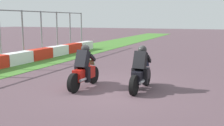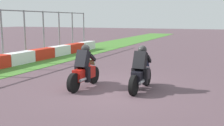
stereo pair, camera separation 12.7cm
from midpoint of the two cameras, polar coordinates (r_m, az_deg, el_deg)
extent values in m
plane|color=#553F47|center=(9.19, -0.28, -5.59)|extent=(120.00, 120.00, 0.00)
cube|color=white|center=(15.02, -19.74, 0.96)|extent=(1.80, 0.60, 0.64)
cube|color=red|center=(16.40, -15.43, 1.84)|extent=(1.80, 0.60, 0.64)
cube|color=white|center=(17.87, -11.79, 2.57)|extent=(1.80, 0.60, 0.64)
cube|color=red|center=(19.39, -8.72, 3.18)|extent=(1.80, 0.60, 0.64)
cube|color=white|center=(20.97, -6.10, 3.69)|extent=(1.80, 0.60, 0.64)
cylinder|color=slate|center=(15.61, -23.12, 5.24)|extent=(0.10, 0.10, 2.91)
cylinder|color=slate|center=(16.89, -18.79, 5.75)|extent=(0.10, 0.10, 2.91)
cylinder|color=slate|center=(18.25, -15.08, 6.16)|extent=(0.10, 0.10, 2.91)
cylinder|color=slate|center=(19.68, -11.89, 6.49)|extent=(0.10, 0.10, 2.91)
cylinder|color=slate|center=(21.17, -9.14, 6.76)|extent=(0.10, 0.10, 2.91)
cylinder|color=slate|center=(22.69, -6.75, 6.98)|extent=(0.10, 0.10, 2.91)
cylinder|color=black|center=(9.71, 7.04, -2.91)|extent=(0.64, 0.15, 0.64)
cylinder|color=black|center=(8.41, 4.32, -4.79)|extent=(0.64, 0.15, 0.64)
cube|color=black|center=(9.02, 5.80, -2.67)|extent=(1.10, 0.33, 0.40)
ellipsoid|color=black|center=(9.06, 6.02, -0.69)|extent=(0.48, 0.30, 0.24)
cube|color=red|center=(8.54, 4.76, -3.20)|extent=(0.06, 0.16, 0.08)
cylinder|color=#A5A5AD|center=(8.67, 6.09, -4.04)|extent=(0.42, 0.10, 0.10)
cube|color=black|center=(8.83, 5.65, 0.51)|extent=(0.49, 0.40, 0.66)
sphere|color=#272728|center=(8.99, 6.12, 2.85)|extent=(0.30, 0.30, 0.30)
cube|color=#435175|center=(9.43, 6.76, -0.06)|extent=(0.16, 0.26, 0.23)
cube|color=black|center=(8.97, 4.34, -2.71)|extent=(0.18, 0.14, 0.52)
cube|color=black|center=(8.85, 6.79, -2.92)|extent=(0.18, 0.14, 0.52)
cube|color=black|center=(9.24, 5.32, 1.03)|extent=(0.39, 0.10, 0.31)
cube|color=black|center=(9.14, 7.46, 0.90)|extent=(0.39, 0.10, 0.31)
cylinder|color=black|center=(9.97, -4.38, -2.54)|extent=(0.64, 0.14, 0.64)
cylinder|color=black|center=(8.78, -8.61, -4.26)|extent=(0.64, 0.14, 0.64)
cube|color=#B41710|center=(9.33, -6.38, -2.27)|extent=(1.10, 0.33, 0.40)
ellipsoid|color=#B41710|center=(9.36, -6.11, -0.36)|extent=(0.48, 0.30, 0.24)
cube|color=red|center=(8.90, -8.00, -2.75)|extent=(0.06, 0.16, 0.08)
cylinder|color=#A5A5AD|center=(8.98, -6.58, -3.58)|extent=(0.42, 0.10, 0.10)
cube|color=black|center=(9.16, -6.75, 0.80)|extent=(0.49, 0.40, 0.66)
sphere|color=#272728|center=(9.30, -6.11, 3.06)|extent=(0.30, 0.30, 0.30)
cube|color=#4F8757|center=(9.70, -4.97, 0.24)|extent=(0.16, 0.26, 0.23)
cube|color=black|center=(9.33, -7.82, -2.30)|extent=(0.18, 0.14, 0.52)
cube|color=black|center=(9.13, -5.66, -2.51)|extent=(0.18, 0.14, 0.52)
cube|color=black|center=(9.57, -6.55, 1.30)|extent=(0.39, 0.10, 0.31)
cube|color=black|center=(9.40, -4.65, 1.18)|extent=(0.39, 0.10, 0.31)
camera|label=1|loc=(0.06, -90.40, -0.07)|focal=42.61mm
camera|label=2|loc=(0.06, 89.60, 0.07)|focal=42.61mm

